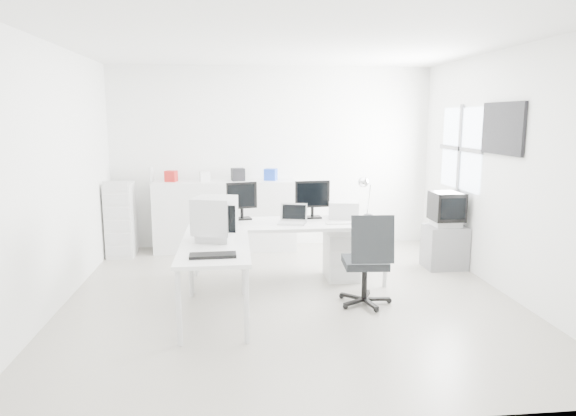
{
  "coord_description": "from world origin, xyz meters",
  "views": [
    {
      "loc": [
        -0.61,
        -5.56,
        2.03
      ],
      "look_at": [
        0.0,
        0.2,
        1.0
      ],
      "focal_mm": 32.0,
      "sensor_mm": 36.0,
      "label": 1
    }
  ],
  "objects": [
    {
      "name": "floor",
      "position": [
        0.0,
        0.0,
        0.0
      ],
      "size": [
        5.0,
        5.0,
        0.01
      ],
      "primitive_type": "cube",
      "color": "beige",
      "rests_on": "ground"
    },
    {
      "name": "ceiling",
      "position": [
        0.0,
        0.0,
        2.8
      ],
      "size": [
        5.0,
        5.0,
        0.01
      ],
      "primitive_type": "cube",
      "color": "white",
      "rests_on": "back_wall"
    },
    {
      "name": "back_wall",
      "position": [
        0.0,
        2.5,
        1.4
      ],
      "size": [
        5.0,
        0.02,
        2.8
      ],
      "primitive_type": "cube",
      "color": "white",
      "rests_on": "floor"
    },
    {
      "name": "left_wall",
      "position": [
        -2.5,
        0.0,
        1.4
      ],
      "size": [
        0.02,
        5.0,
        2.8
      ],
      "primitive_type": "cube",
      "color": "white",
      "rests_on": "floor"
    },
    {
      "name": "right_wall",
      "position": [
        2.5,
        0.0,
        1.4
      ],
      "size": [
        0.02,
        5.0,
        2.8
      ],
      "primitive_type": "cube",
      "color": "white",
      "rests_on": "floor"
    },
    {
      "name": "window",
      "position": [
        2.48,
        1.2,
        1.6
      ],
      "size": [
        0.02,
        1.2,
        1.1
      ],
      "primitive_type": null,
      "color": "white",
      "rests_on": "right_wall"
    },
    {
      "name": "wall_picture",
      "position": [
        2.47,
        0.1,
        1.9
      ],
      "size": [
        0.04,
        0.9,
        0.6
      ],
      "primitive_type": null,
      "color": "black",
      "rests_on": "right_wall"
    },
    {
      "name": "main_desk",
      "position": [
        0.03,
        0.59,
        0.38
      ],
      "size": [
        2.4,
        0.8,
        0.75
      ],
      "primitive_type": null,
      "color": "silver",
      "rests_on": "floor"
    },
    {
      "name": "side_desk",
      "position": [
        -0.82,
        -0.51,
        0.38
      ],
      "size": [
        0.7,
        1.4,
        0.75
      ],
      "primitive_type": null,
      "color": "silver",
      "rests_on": "floor"
    },
    {
      "name": "drawer_pedestal",
      "position": [
        0.73,
        0.64,
        0.3
      ],
      "size": [
        0.4,
        0.5,
        0.6
      ],
      "primitive_type": "cube",
      "color": "silver",
      "rests_on": "floor"
    },
    {
      "name": "inkjet_printer",
      "position": [
        -0.82,
        0.69,
        0.83
      ],
      "size": [
        0.48,
        0.41,
        0.15
      ],
      "primitive_type": "cube",
      "rotation": [
        0.0,
        0.0,
        -0.19
      ],
      "color": "black",
      "rests_on": "main_desk"
    },
    {
      "name": "lcd_monitor_small",
      "position": [
        -0.52,
        0.84,
        0.99
      ],
      "size": [
        0.43,
        0.31,
        0.49
      ],
      "primitive_type": null,
      "rotation": [
        0.0,
        0.0,
        0.25
      ],
      "color": "black",
      "rests_on": "main_desk"
    },
    {
      "name": "lcd_monitor_large",
      "position": [
        0.38,
        0.84,
        0.98
      ],
      "size": [
        0.46,
        0.22,
        0.47
      ],
      "primitive_type": null,
      "rotation": [
        0.0,
        0.0,
        0.1
      ],
      "color": "black",
      "rests_on": "main_desk"
    },
    {
      "name": "laptop",
      "position": [
        0.08,
        0.49,
        0.86
      ],
      "size": [
        0.4,
        0.41,
        0.21
      ],
      "primitive_type": null,
      "rotation": [
        0.0,
        0.0,
        -0.28
      ],
      "color": "#B7B7BA",
      "rests_on": "main_desk"
    },
    {
      "name": "white_keyboard",
      "position": [
        0.68,
        0.44,
        0.76
      ],
      "size": [
        0.38,
        0.12,
        0.02
      ],
      "primitive_type": "cube",
      "rotation": [
        0.0,
        0.0,
        -0.01
      ],
      "color": "silver",
      "rests_on": "main_desk"
    },
    {
      "name": "white_mouse",
      "position": [
        0.98,
        0.49,
        0.78
      ],
      "size": [
        0.06,
        0.06,
        0.06
      ],
      "primitive_type": "sphere",
      "color": "silver",
      "rests_on": "main_desk"
    },
    {
      "name": "laser_printer",
      "position": [
        0.78,
        0.81,
        0.86
      ],
      "size": [
        0.42,
        0.38,
        0.21
      ],
      "primitive_type": "cube",
      "rotation": [
        0.0,
        0.0,
        -0.17
      ],
      "color": "silver",
      "rests_on": "main_desk"
    },
    {
      "name": "desk_lamp",
      "position": [
        1.13,
        0.89,
        0.99
      ],
      "size": [
        0.17,
        0.17,
        0.47
      ],
      "primitive_type": null,
      "rotation": [
        0.0,
        0.0,
        0.07
      ],
      "color": "silver",
      "rests_on": "main_desk"
    },
    {
      "name": "crt_monitor",
      "position": [
        -0.82,
        -0.26,
        0.99
      ],
      "size": [
        0.51,
        0.51,
        0.48
      ],
      "primitive_type": null,
      "rotation": [
        0.0,
        0.0,
        -0.28
      ],
      "color": "#B7B7BA",
      "rests_on": "side_desk"
    },
    {
      "name": "black_keyboard",
      "position": [
        -0.82,
        -0.91,
        0.76
      ],
      "size": [
        0.44,
        0.19,
        0.03
      ],
      "primitive_type": "cube",
      "rotation": [
        0.0,
        0.0,
        0.04
      ],
      "color": "black",
      "rests_on": "side_desk"
    },
    {
      "name": "office_chair",
      "position": [
        0.79,
        -0.29,
        0.52
      ],
      "size": [
        0.65,
        0.65,
        1.04
      ],
      "primitive_type": null,
      "rotation": [
        0.0,
        0.0,
        -0.08
      ],
      "color": "#282C2D",
      "rests_on": "floor"
    },
    {
      "name": "tv_cabinet",
      "position": [
        2.22,
        0.95,
        0.29
      ],
      "size": [
        0.53,
        0.44,
        0.58
      ],
      "primitive_type": "cube",
      "color": "slate",
      "rests_on": "floor"
    },
    {
      "name": "crt_tv",
      "position": [
        2.22,
        0.95,
        0.81
      ],
      "size": [
        0.5,
        0.48,
        0.45
      ],
      "primitive_type": null,
      "color": "black",
      "rests_on": "tv_cabinet"
    },
    {
      "name": "sideboard",
      "position": [
        -0.75,
        2.24,
        0.54
      ],
      "size": [
        2.15,
        0.54,
        1.07
      ],
      "primitive_type": "cube",
      "color": "silver",
      "rests_on": "floor"
    },
    {
      "name": "clutter_box_a",
      "position": [
        -1.55,
        2.24,
        1.15
      ],
      "size": [
        0.19,
        0.18,
        0.16
      ],
      "primitive_type": "cube",
      "rotation": [
        0.0,
        0.0,
        -0.25
      ],
      "color": "#AE1B18",
      "rests_on": "sideboard"
    },
    {
      "name": "clutter_box_b",
      "position": [
        -1.05,
        2.24,
        1.15
      ],
      "size": [
        0.17,
        0.15,
        0.14
      ],
      "primitive_type": "cube",
      "rotation": [
        0.0,
        0.0,
        0.23
      ],
      "color": "silver",
      "rests_on": "sideboard"
    },
    {
      "name": "clutter_box_c",
      "position": [
        -0.55,
        2.24,
        1.17
      ],
      "size": [
        0.22,
        0.21,
        0.19
      ],
      "primitive_type": "cube",
      "rotation": [
        0.0,
        0.0,
        0.2
      ],
      "color": "black",
      "rests_on": "sideboard"
    },
    {
      "name": "clutter_box_d",
      "position": [
        -0.05,
        2.24,
        1.16
      ],
      "size": [
        0.22,
        0.21,
        0.18
      ],
      "primitive_type": "cube",
      "rotation": [
        0.0,
        0.0,
        -0.36
      ],
      "color": "#1B41BD",
      "rests_on": "sideboard"
    },
    {
      "name": "clutter_bottle",
      "position": [
        -1.85,
        2.28,
        1.18
      ],
      "size": [
        0.07,
        0.07,
        0.22
      ],
      "primitive_type": "cylinder",
      "color": "silver",
      "rests_on": "sideboard"
    },
    {
      "name": "filing_cabinet",
      "position": [
        -2.28,
        2.03,
        0.54
      ],
      "size": [
        0.38,
        0.45,
        1.08
      ],
      "primitive_type": "cube",
      "color": "silver",
      "rests_on": "floor"
    }
  ]
}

